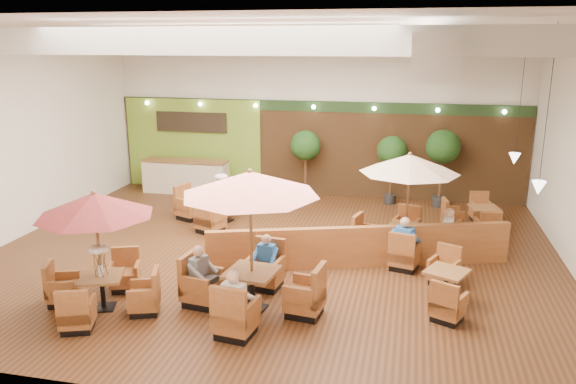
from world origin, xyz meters
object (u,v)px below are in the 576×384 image
(table_0, at_px, (97,229))
(table_2, at_px, (408,186))
(table_3, at_px, (214,206))
(table_5, at_px, (474,219))
(service_counter, at_px, (186,177))
(topiary_2, at_px, (443,150))
(topiary_0, at_px, (305,148))
(diner_0, at_px, (235,297))
(topiary_1, at_px, (392,154))
(table_1, at_px, (251,217))
(diner_3, at_px, (405,238))
(booth_divider, at_px, (360,247))
(table_4, at_px, (446,286))
(diner_1, at_px, (266,256))
(diner_4, at_px, (446,228))
(diner_2, at_px, (201,270))

(table_0, relative_size, table_2, 0.95)
(table_3, xyz_separation_m, table_5, (7.46, 0.85, -0.15))
(service_counter, relative_size, topiary_2, 1.20)
(table_3, xyz_separation_m, topiary_2, (6.57, 3.02, 1.39))
(topiary_0, relative_size, diner_0, 2.79)
(diner_0, bearing_deg, topiary_1, 86.16)
(table_1, bearing_deg, table_2, 59.55)
(topiary_0, xyz_separation_m, diner_3, (3.42, -5.54, -0.96))
(topiary_0, bearing_deg, service_counter, -177.28)
(table_3, height_order, diner_0, table_3)
(table_5, bearing_deg, topiary_1, 127.57)
(table_5, height_order, topiary_0, topiary_0)
(booth_divider, distance_m, table_4, 2.38)
(table_2, height_order, table_4, table_2)
(topiary_1, bearing_deg, diner_1, -107.52)
(table_3, relative_size, topiary_1, 1.30)
(diner_4, bearing_deg, table_1, 140.30)
(table_4, height_order, topiary_1, topiary_1)
(diner_3, bearing_deg, diner_4, 68.46)
(topiary_1, bearing_deg, booth_divider, -94.34)
(table_0, relative_size, table_3, 0.86)
(table_3, bearing_deg, topiary_2, 46.58)
(diner_4, bearing_deg, table_5, -14.43)
(table_3, height_order, diner_1, table_3)
(table_5, height_order, diner_3, diner_3)
(service_counter, relative_size, table_3, 1.03)
(table_2, height_order, topiary_1, table_2)
(service_counter, height_order, table_5, service_counter)
(table_0, height_order, diner_2, table_0)
(table_5, distance_m, diner_4, 2.63)
(service_counter, bearing_deg, diner_3, -34.97)
(booth_divider, height_order, table_1, table_1)
(service_counter, relative_size, topiary_1, 1.34)
(service_counter, bearing_deg, table_2, -29.89)
(service_counter, height_order, table_4, service_counter)
(topiary_0, bearing_deg, table_2, -53.29)
(topiary_2, bearing_deg, diner_1, -118.02)
(table_0, xyz_separation_m, topiary_0, (2.36, 8.89, 0.07))
(table_3, bearing_deg, diner_2, -50.57)
(table_4, relative_size, table_5, 1.04)
(diner_2, bearing_deg, table_0, -55.45)
(table_3, distance_m, diner_0, 6.89)
(table_4, height_order, topiary_2, topiary_2)
(table_4, height_order, diner_3, diner_3)
(table_3, xyz_separation_m, topiary_0, (2.17, 3.02, 1.27))
(table_4, bearing_deg, table_5, 103.48)
(diner_3, bearing_deg, table_3, 179.21)
(table_4, height_order, diner_0, diner_0)
(table_2, height_order, table_5, table_2)
(diner_1, bearing_deg, diner_4, -138.75)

